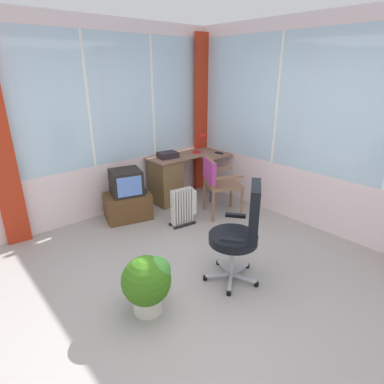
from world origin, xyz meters
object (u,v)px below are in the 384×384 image
Objects in this scene: potted_plant at (148,281)px; wooden_armchair at (216,179)px; tv_remote at (219,153)px; space_heater at (184,207)px; desk at (169,179)px; tv_on_stand at (127,197)px; paper_tray at (168,155)px; desk_lamp at (202,140)px; office_chair at (242,228)px.

wooden_armchair is at bearing 28.96° from potted_plant.
tv_remote reaches higher than space_heater.
potted_plant is at bearing -140.20° from space_heater.
wooden_armchair is at bearing -75.28° from desk.
space_heater is (0.50, -0.69, -0.06)m from tv_on_stand.
tv_on_stand is at bearing -172.60° from paper_tray.
desk_lamp is 2.32× the size of tv_remote.
paper_tray is 1.02m from space_heater.
wooden_armchair is (-0.59, -0.52, -0.19)m from tv_remote.
desk is 1.42× the size of wooden_armchair.
wooden_armchair reaches higher than potted_plant.
wooden_armchair is (0.23, -0.86, 0.17)m from desk.
potted_plant is at bearing -115.17° from tv_on_stand.
space_heater is (0.37, 1.37, -0.33)m from office_chair.
office_chair is 1.43× the size of tv_on_stand.
tv_on_stand reaches higher than space_heater.
paper_tray is 0.93m from wooden_armchair.
wooden_armchair reaches higher than paper_tray.
potted_plant is at bearing 166.21° from office_chair.
space_heater is at bearing 172.79° from wooden_armchair.
paper_tray is 0.40× the size of tv_on_stand.
desk is 8.43× the size of tv_remote.
desk is 1.69× the size of tv_on_stand.
desk_lamp is at bearing 38.01° from potted_plant.
tv_on_stand is (-1.47, 0.00, -0.65)m from desk_lamp.
tv_remote is (0.17, -0.24, -0.21)m from desk_lamp.
desk_lamp is 0.32× the size of office_chair.
space_heater is at bearing -144.63° from desk_lamp.
potted_plant reaches higher than space_heater.
paper_tray reaches higher than potted_plant.
tv_remote is 1.33m from space_heater.
space_heater is at bearing 74.71° from office_chair.
potted_plant is (-1.91, -1.06, -0.27)m from wooden_armchair.
paper_tray is at bearing 170.04° from desk_lamp.
space_heater is (-1.14, -0.45, -0.50)m from tv_remote.
tv_on_stand reaches higher than potted_plant.
desk is 0.95m from tv_remote.
desk_lamp reaches higher than space_heater.
tv_remote is at bearing -22.48° from desk.
wooden_armchair is 0.83× the size of office_chair.
desk is 1.18× the size of office_chair.
tv_remote is (0.81, -0.34, 0.36)m from desk.
potted_plant is (-2.50, -1.58, -0.45)m from tv_remote.
desk_lamp is 0.64× the size of space_heater.
tv_remote is 0.81m from wooden_armchair.
paper_tray is at bearing 71.82° from office_chair.
desk_lamp reaches higher than paper_tray.
tv_on_stand is 1.38× the size of space_heater.
desk is 2.55m from potted_plant.
tv_on_stand is (-1.64, 0.24, -0.44)m from tv_remote.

